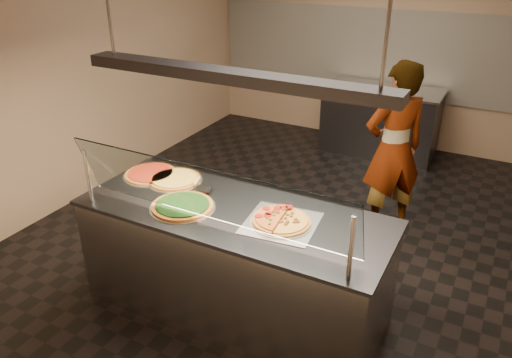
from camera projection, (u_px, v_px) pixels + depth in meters
The scene contains 17 objects.
ground at pixel (289, 231), 5.23m from camera, with size 5.00×6.00×0.02m, color black.
wall_back at pixel (382, 38), 6.96m from camera, with size 5.00×0.02×3.00m, color tan.
wall_front at pixel (14, 261), 2.18m from camera, with size 5.00×0.02×3.00m, color tan.
wall_left at pixel (91, 62), 5.63m from camera, with size 0.02×6.00×3.00m, color tan.
tile_band at pixel (380, 53), 7.02m from camera, with size 4.90×0.02×1.20m, color silver.
serving_counter at pixel (234, 262), 3.94m from camera, with size 2.40×0.94×0.93m.
sneeze_guard at pixel (207, 195), 3.33m from camera, with size 2.16×0.18×0.54m.
perforated_tray at pixel (281, 222), 3.57m from camera, with size 0.56×0.56×0.01m.
half_pizza_pepperoni at pixel (269, 216), 3.60m from camera, with size 0.25×0.44×0.05m.
half_pizza_sausage at pixel (294, 223), 3.52m from camera, with size 0.25×0.44×0.04m.
pizza_spinach at pixel (183, 206), 3.77m from camera, with size 0.50×0.50×0.03m.
pizza_cheese at pixel (175, 179), 4.19m from camera, with size 0.46×0.46×0.03m.
pizza_tomato at pixel (151, 173), 4.29m from camera, with size 0.47×0.47×0.03m.
pizza_spatula at pixel (200, 184), 4.07m from camera, with size 0.23×0.22×0.02m.
prep_table at pixel (380, 120), 6.96m from camera, with size 1.57×0.74×0.93m.
worker at pixel (394, 149), 4.92m from camera, with size 0.65×0.42×1.77m, color #332E3C.
heat_lamp_housing at pixel (230, 76), 3.29m from camera, with size 2.30×0.18×0.08m, color #303034.
Camera 1 is at (1.78, -4.10, 2.78)m, focal length 35.00 mm.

